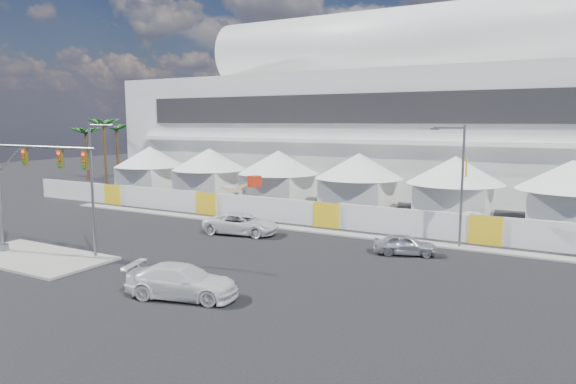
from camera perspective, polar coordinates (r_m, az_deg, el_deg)
The scene contains 15 objects.
ground at distance 33.06m, azimuth -16.16°, elevation -7.22°, with size 160.00×160.00×0.00m, color black.
median_island at distance 35.73m, azimuth -26.49°, elevation -6.50°, with size 10.00×5.00×0.15m, color gray.
far_curb at distance 36.00m, azimuth 23.76°, elevation -6.26°, with size 80.00×1.20×0.12m, color gray.
stadium at distance 65.46m, azimuth 16.66°, elevation 8.42°, with size 80.00×24.80×21.98m.
tent_row at distance 51.76m, azimuth 3.22°, elevation 1.99°, with size 53.40×8.40×5.40m.
hoarding_fence at distance 41.23m, azimuth 4.36°, elevation -2.54°, with size 70.00×0.25×2.00m, color white.
palm_cluster at distance 76.57m, azimuth -18.51°, elevation 6.30°, with size 10.60×10.60×8.55m.
sedan_silver at distance 33.60m, azimuth 12.86°, elevation -5.69°, with size 3.93×1.58×1.34m, color #B7B6BB.
pickup_curb at distance 38.81m, azimuth -5.21°, elevation -3.53°, with size 5.67×2.61×1.57m, color silver.
pickup_near at distance 25.53m, azimuth -11.68°, elevation -9.70°, with size 5.48×2.23×1.59m, color silver.
lot_car_a at distance 43.30m, azimuth 19.91°, elevation -2.98°, with size 3.87×1.35×1.27m, color silver.
traffic_mast at distance 35.95m, azimuth -27.97°, elevation 0.51°, with size 9.45×0.75×7.75m.
streetlight_median at distance 33.17m, azimuth -20.73°, elevation 1.21°, with size 2.28×0.23×8.23m.
streetlight_curb at distance 35.67m, azimuth 18.52°, elevation 1.55°, with size 2.43×0.55×8.19m.
boom_lift at distance 49.65m, azimuth -6.22°, elevation -0.82°, with size 7.42×2.90×3.63m.
Camera 1 is at (22.81, -22.41, 8.42)m, focal length 32.00 mm.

